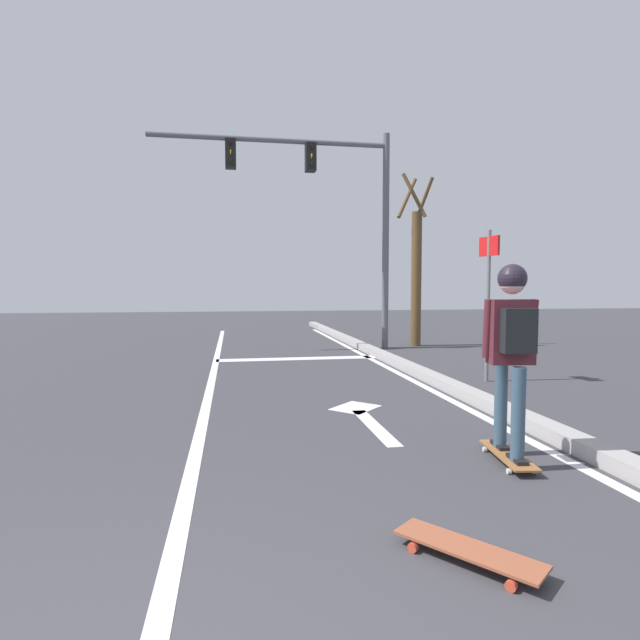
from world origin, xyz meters
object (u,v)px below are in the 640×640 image
object	(u,v)px
spare_skateboard	(468,550)
roadside_tree	(416,270)
skateboard	(508,455)
skater	(512,336)
traffic_signal_mast	(323,191)
street_sign_post	(488,283)

from	to	relation	value
spare_skateboard	roadside_tree	distance (m)	10.32
skateboard	skater	xyz separation A→B (m)	(-0.00, -0.02, 1.01)
traffic_signal_mast	street_sign_post	xyz separation A→B (m)	(1.80, -4.48, -2.19)
traffic_signal_mast	street_sign_post	world-z (taller)	traffic_signal_mast
skater	spare_skateboard	bearing A→B (deg)	-127.36
spare_skateboard	street_sign_post	size ratio (longest dim) A/B	0.32
traffic_signal_mast	skater	bearing A→B (deg)	-88.88
street_sign_post	traffic_signal_mast	bearing A→B (deg)	111.85
skateboard	spare_skateboard	world-z (taller)	spare_skateboard
roadside_tree	skateboard	bearing A→B (deg)	-105.43
skateboard	skater	bearing A→B (deg)	-98.18
skater	street_sign_post	distance (m)	3.84
skater	skateboard	bearing A→B (deg)	81.82
traffic_signal_mast	street_sign_post	bearing A→B (deg)	-68.15
skater	traffic_signal_mast	world-z (taller)	traffic_signal_mast
traffic_signal_mast	roadside_tree	xyz separation A→B (m)	(2.42, 0.30, -1.81)
skateboard	skater	distance (m)	1.01
traffic_signal_mast	spare_skateboard	bearing A→B (deg)	-95.48
skateboard	traffic_signal_mast	bearing A→B (deg)	91.15
spare_skateboard	roadside_tree	bearing A→B (deg)	70.95
street_sign_post	skater	bearing A→B (deg)	-115.50
skater	spare_skateboard	size ratio (longest dim) A/B	2.09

